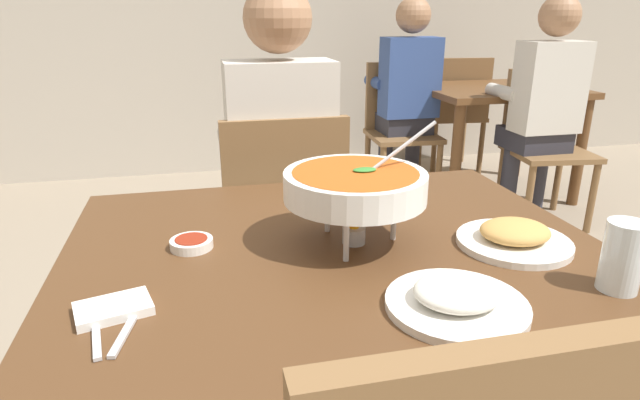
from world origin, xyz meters
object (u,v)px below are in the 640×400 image
(curry_bowl, at_px, (355,187))
(rice_plate, at_px, (457,298))
(chair_bg_middle, at_px, (399,122))
(appetizer_plate, at_px, (514,237))
(sauce_dish, at_px, (192,243))
(drink_glass, at_px, (622,260))
(chair_bg_left, at_px, (543,137))
(chair_diner_main, at_px, (282,221))
(chair_bg_right, at_px, (456,109))
(patron_bg_left, at_px, (543,100))
(dining_table_far, at_px, (496,107))
(diner_main, at_px, (279,155))
(dining_table_main, at_px, (335,291))
(patron_bg_middle, at_px, (407,88))

(curry_bowl, bearing_deg, rice_plate, -72.97)
(curry_bowl, relative_size, chair_bg_middle, 0.37)
(curry_bowl, xyz_separation_m, appetizer_plate, (0.33, -0.09, -0.11))
(sauce_dish, distance_m, drink_glass, 0.83)
(rice_plate, bearing_deg, chair_bg_left, 51.36)
(chair_diner_main, distance_m, rice_plate, 1.08)
(sauce_dish, height_order, chair_bg_right, chair_bg_right)
(chair_diner_main, height_order, appetizer_plate, chair_diner_main)
(drink_glass, relative_size, patron_bg_left, 0.10)
(drink_glass, distance_m, dining_table_far, 2.80)
(chair_bg_middle, xyz_separation_m, chair_bg_right, (0.63, 0.41, 0.00))
(curry_bowl, xyz_separation_m, chair_bg_right, (1.66, 2.75, -0.36))
(chair_bg_left, bearing_deg, rice_plate, -128.64)
(drink_glass, bearing_deg, diner_main, 112.35)
(dining_table_main, relative_size, dining_table_far, 1.14)
(patron_bg_left, relative_size, patron_bg_middle, 1.00)
(chair_bg_left, xyz_separation_m, patron_bg_middle, (-0.66, 0.55, 0.24))
(rice_plate, xyz_separation_m, chair_bg_left, (1.62, 2.02, -0.26))
(appetizer_plate, bearing_deg, chair_bg_middle, 74.01)
(curry_bowl, distance_m, chair_bg_left, 2.45)
(chair_bg_right, bearing_deg, appetizer_plate, -115.06)
(dining_table_far, bearing_deg, dining_table_main, -127.69)
(appetizer_plate, xyz_separation_m, chair_bg_middle, (0.70, 2.43, -0.26))
(dining_table_main, bearing_deg, sauce_dish, 170.00)
(sauce_dish, xyz_separation_m, chair_bg_right, (2.00, 2.69, -0.25))
(appetizer_plate, relative_size, drink_glass, 1.85)
(chair_diner_main, xyz_separation_m, chair_bg_middle, (1.07, 1.59, 0.00))
(chair_diner_main, relative_size, patron_bg_middle, 0.69)
(sauce_dish, relative_size, chair_bg_right, 0.10)
(chair_diner_main, bearing_deg, drink_glass, -67.03)
(dining_table_main, bearing_deg, rice_plate, -66.24)
(dining_table_main, distance_m, curry_bowl, 0.25)
(diner_main, height_order, chair_bg_right, diner_main)
(drink_glass, height_order, chair_bg_middle, chair_bg_middle)
(rice_plate, distance_m, chair_bg_right, 3.43)
(sauce_dish, relative_size, chair_bg_left, 0.10)
(curry_bowl, relative_size, chair_bg_right, 0.37)
(chair_diner_main, height_order, diner_main, diner_main)
(chair_bg_left, distance_m, patron_bg_left, 0.26)
(rice_plate, xyz_separation_m, dining_table_far, (1.57, 2.50, -0.15))
(rice_plate, distance_m, chair_bg_left, 2.60)
(drink_glass, height_order, patron_bg_left, patron_bg_left)
(chair_bg_right, height_order, patron_bg_middle, patron_bg_middle)
(sauce_dish, bearing_deg, dining_table_main, -10.00)
(rice_plate, relative_size, appetizer_plate, 1.00)
(chair_diner_main, relative_size, chair_bg_left, 1.00)
(dining_table_far, xyz_separation_m, chair_bg_right, (-0.00, 0.55, -0.10))
(rice_plate, relative_size, chair_bg_left, 0.27)
(drink_glass, height_order, chair_bg_right, chair_bg_right)
(appetizer_plate, bearing_deg, curry_bowl, 164.83)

